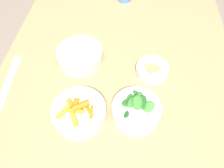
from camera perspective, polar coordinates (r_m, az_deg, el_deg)
name	(u,v)px	position (r m, az deg, el deg)	size (l,w,h in m)	color
ground_plane	(115,149)	(1.51, 0.75, -16.52)	(10.00, 10.00, 0.00)	gray
dining_table	(116,95)	(0.93, 1.17, -2.78)	(1.32, 0.96, 0.75)	tan
bowl_carrots	(79,112)	(0.75, -8.63, -7.20)	(0.19, 0.19, 0.07)	silver
bowl_greens	(136,109)	(0.75, 6.30, -6.62)	(0.17, 0.17, 0.09)	silver
bowl_beans_hotdog	(80,56)	(0.91, -8.32, 7.31)	(0.19, 0.19, 0.06)	silver
bowl_cookies	(152,69)	(0.88, 10.48, 3.86)	(0.13, 0.13, 0.04)	silver
ruler	(9,80)	(0.94, -25.28, 0.85)	(0.26, 0.05, 0.00)	silver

